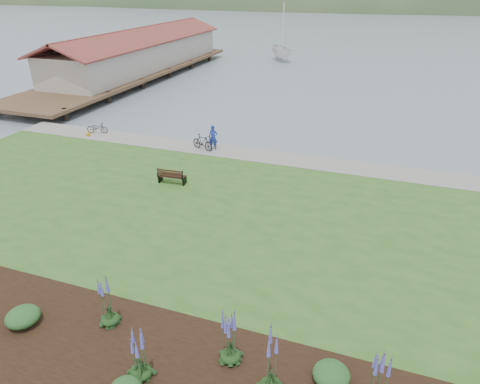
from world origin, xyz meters
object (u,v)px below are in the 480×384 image
(person, at_px, (213,136))
(bicycle_a, at_px, (97,128))
(park_bench, at_px, (171,176))
(sailboat, at_px, (282,61))

(person, relative_size, bicycle_a, 1.27)
(park_bench, height_order, sailboat, sailboat)
(person, relative_size, sailboat, 0.08)
(park_bench, distance_m, sailboat, 42.12)
(person, xyz_separation_m, bicycle_a, (-9.20, 0.31, -0.57))
(person, bearing_deg, bicycle_a, 164.03)
(sailboat, bearing_deg, person, -117.24)
(bicycle_a, bearing_deg, person, -107.40)
(park_bench, relative_size, bicycle_a, 1.00)
(park_bench, bearing_deg, person, 84.67)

